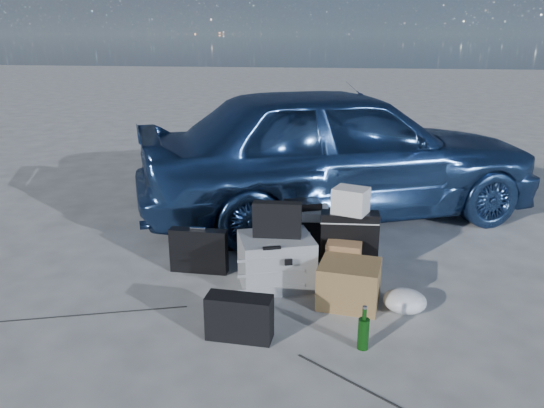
# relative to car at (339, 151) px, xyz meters

# --- Properties ---
(ground) EXTENTS (60.00, 60.00, 0.00)m
(ground) POSITION_rel_car_xyz_m (-0.40, -2.10, -0.75)
(ground) COLOR beige
(ground) RESTS_ON ground
(car) EXTENTS (4.73, 3.35, 1.49)m
(car) POSITION_rel_car_xyz_m (0.00, 0.00, 0.00)
(car) COLOR #305288
(car) RESTS_ON ground
(pelican_case) EXTENTS (0.70, 0.63, 0.42)m
(pelican_case) POSITION_rel_car_xyz_m (-0.44, -1.85, -0.54)
(pelican_case) COLOR #989A9D
(pelican_case) RESTS_ON ground
(laptop_bag) EXTENTS (0.39, 0.11, 0.29)m
(laptop_bag) POSITION_rel_car_xyz_m (-0.43, -1.84, -0.18)
(laptop_bag) COLOR black
(laptop_bag) RESTS_ON pelican_case
(briefcase) EXTENTS (0.50, 0.12, 0.39)m
(briefcase) POSITION_rel_car_xyz_m (-1.13, -1.70, -0.55)
(briefcase) COLOR black
(briefcase) RESTS_ON ground
(suitcase_left) EXTENTS (0.46, 0.28, 0.56)m
(suitcase_left) POSITION_rel_car_xyz_m (-1.16, -1.20, -0.47)
(suitcase_left) COLOR black
(suitcase_left) RESTS_ON ground
(suitcase_right) EXTENTS (0.49, 0.20, 0.57)m
(suitcase_right) POSITION_rel_car_xyz_m (0.14, -1.61, -0.46)
(suitcase_right) COLOR black
(suitcase_right) RESTS_ON ground
(white_carton) EXTENTS (0.32, 0.29, 0.21)m
(white_carton) POSITION_rel_car_xyz_m (0.14, -1.61, -0.07)
(white_carton) COLOR silver
(white_carton) RESTS_ON suitcase_right
(duffel_bag) EXTENTS (0.87, 0.62, 0.40)m
(duffel_bag) POSITION_rel_car_xyz_m (-0.28, -1.24, -0.55)
(duffel_bag) COLOR black
(duffel_bag) RESTS_ON ground
(flat_box_white) EXTENTS (0.46, 0.36, 0.08)m
(flat_box_white) POSITION_rel_car_xyz_m (-0.26, -1.25, -0.31)
(flat_box_white) COLOR silver
(flat_box_white) RESTS_ON duffel_bag
(flat_box_black) EXTENTS (0.36, 0.32, 0.07)m
(flat_box_black) POSITION_rel_car_xyz_m (-0.28, -1.25, -0.24)
(flat_box_black) COLOR black
(flat_box_black) RESTS_ON flat_box_white
(kraft_bag) EXTENTS (0.29, 0.19, 0.37)m
(kraft_bag) POSITION_rel_car_xyz_m (0.10, -1.79, -0.56)
(kraft_bag) COLOR #AD724B
(kraft_bag) RESTS_ON ground
(cardboard_box) EXTENTS (0.49, 0.45, 0.33)m
(cardboard_box) POSITION_rel_car_xyz_m (0.16, -2.10, -0.58)
(cardboard_box) COLOR brown
(cardboard_box) RESTS_ON ground
(plastic_bag) EXTENTS (0.35, 0.31, 0.18)m
(plastic_bag) POSITION_rel_car_xyz_m (0.57, -2.16, -0.66)
(plastic_bag) COLOR silver
(plastic_bag) RESTS_ON ground
(messenger_bag) EXTENTS (0.45, 0.19, 0.31)m
(messenger_bag) POSITION_rel_car_xyz_m (-0.57, -2.69, -0.59)
(messenger_bag) COLOR black
(messenger_bag) RESTS_ON ground
(green_bottle) EXTENTS (0.09, 0.09, 0.29)m
(green_bottle) POSITION_rel_car_xyz_m (0.26, -2.70, -0.60)
(green_bottle) COLOR #0B340B
(green_bottle) RESTS_ON ground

